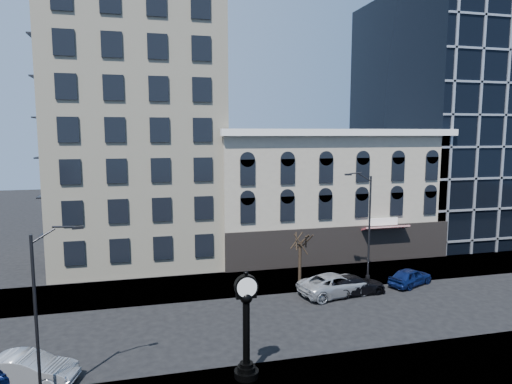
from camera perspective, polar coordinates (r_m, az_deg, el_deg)
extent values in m
plane|color=black|center=(30.09, -1.91, -16.40)|extent=(160.00, 160.00, 0.00)
cube|color=gray|center=(37.40, -4.57, -11.48)|extent=(160.00, 6.00, 0.12)
cube|color=beige|center=(46.44, -14.80, 15.64)|extent=(15.00, 15.00, 38.00)
cube|color=#A29885|center=(46.87, 8.30, -0.22)|extent=(22.00, 10.00, 12.00)
cube|color=white|center=(41.71, 11.20, 7.33)|extent=(22.60, 0.80, 0.60)
cube|color=black|center=(43.10, 10.77, -6.63)|extent=(22.00, 0.30, 3.60)
cube|color=maroon|center=(44.09, 15.85, -4.33)|extent=(4.50, 1.18, 0.55)
cube|color=black|center=(61.06, 24.38, 8.47)|extent=(20.00, 20.00, 28.00)
cylinder|color=black|center=(24.33, -1.21, -21.73)|extent=(1.23, 1.23, 0.34)
cylinder|color=black|center=(24.19, -1.21, -21.16)|extent=(0.90, 0.90, 0.22)
cylinder|color=black|center=(24.10, -1.21, -20.73)|extent=(0.67, 0.67, 0.18)
cylinder|color=black|center=(23.35, -1.22, -17.05)|extent=(0.36, 0.36, 3.25)
sphere|color=black|center=(22.68, -1.23, -13.06)|extent=(0.63, 0.63, 0.63)
cube|color=black|center=(22.65, -1.24, -12.79)|extent=(1.01, 0.26, 0.28)
cylinder|color=black|center=(22.50, -1.24, -11.72)|extent=(1.17, 0.37, 1.16)
cylinder|color=white|center=(22.32, -1.13, -11.88)|extent=(0.98, 0.03, 0.98)
cylinder|color=white|center=(22.67, -1.35, -11.57)|extent=(0.98, 0.03, 0.98)
sphere|color=black|center=(22.29, -1.24, -10.09)|extent=(0.22, 0.22, 0.22)
cylinder|color=black|center=(22.94, -25.79, -14.23)|extent=(0.14, 0.14, 7.68)
cube|color=black|center=(21.90, -21.92, -4.20)|extent=(0.52, 0.30, 0.12)
cylinder|color=black|center=(38.20, 13.98, -4.49)|extent=(0.16, 0.16, 8.60)
cylinder|color=black|center=(39.24, 13.79, -10.36)|extent=(0.36, 0.36, 0.40)
cube|color=black|center=(36.89, 11.45, 2.16)|extent=(0.57, 0.28, 0.14)
cylinder|color=black|center=(36.78, 5.50, -8.98)|extent=(0.25, 0.25, 3.34)
imported|color=#A5A8AD|center=(26.11, -26.68, -19.23)|extent=(4.91, 2.80, 1.53)
imported|color=#A5A8AD|center=(35.56, 9.96, -11.29)|extent=(6.27, 3.78, 1.63)
imported|color=black|center=(36.04, 12.21, -11.27)|extent=(5.05, 2.44, 1.42)
imported|color=#0C194C|center=(39.11, 18.70, -10.00)|extent=(4.48, 3.22, 1.42)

